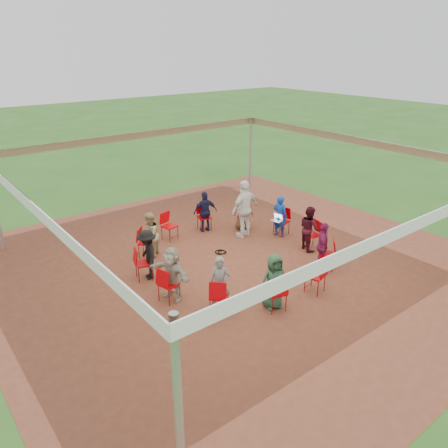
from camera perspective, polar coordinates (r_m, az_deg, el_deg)
ground at (r=12.61m, az=1.25°, el=-5.03°), size 80.00×80.00×0.00m
dirt_patch at (r=12.61m, az=1.25°, el=-5.00°), size 13.00×13.00×0.00m
tent at (r=11.71m, az=1.35°, el=5.33°), size 10.33×10.33×3.00m
chair_0 at (r=14.37m, az=7.53°, el=0.31°), size 0.52×0.51×0.90m
chair_1 at (r=14.76m, az=2.57°, el=1.09°), size 0.61×0.61×0.90m
chair_2 at (r=14.62m, az=-2.60°, el=0.88°), size 0.53×0.54×0.90m
chair_3 at (r=13.98m, az=-7.13°, el=-0.31°), size 0.51×0.52×0.90m
chair_4 at (r=12.96m, az=-10.11°, el=-2.39°), size 0.61×0.61×0.90m
chair_5 at (r=11.76m, az=-10.45°, el=-5.10°), size 0.54×0.53×0.90m
chair_6 at (r=10.71m, az=-7.22°, el=-7.81°), size 0.52×0.51×0.90m
chair_7 at (r=10.17m, az=-0.65°, el=-9.39°), size 0.61×0.61×0.90m
chair_8 at (r=10.37m, az=6.80°, el=-8.90°), size 0.53×0.54×0.90m
chair_9 at (r=11.21m, az=11.85°, el=-6.67°), size 0.51×0.52×0.90m
chair_10 at (r=12.38m, az=13.20°, el=-3.88°), size 0.61×0.61×0.90m
chair_11 at (r=13.52m, az=11.41°, el=-1.41°), size 0.54×0.53×0.90m
person_seated_0 at (r=14.19m, az=7.33°, el=1.07°), size 0.43×0.56×1.37m
person_seated_1 at (r=14.56m, az=2.54°, el=1.81°), size 0.73×0.75×1.37m
person_seated_2 at (r=14.43m, az=-2.46°, el=1.61°), size 0.89×0.63×1.37m
person_seated_3 at (r=12.82m, az=-9.67°, el=-1.45°), size 0.75×0.74×1.37m
person_seated_4 at (r=11.67m, az=-9.95°, el=-3.96°), size 0.68×0.98×1.37m
person_seated_5 at (r=10.66m, az=-6.83°, el=-6.44°), size 0.75×1.35×1.37m
person_seated_6 at (r=10.15m, az=-0.54°, el=-7.88°), size 0.58×0.59×1.37m
person_seated_7 at (r=10.33m, az=6.55°, el=-7.44°), size 0.75×0.55×1.37m
person_seated_8 at (r=12.27m, az=12.74°, el=-2.83°), size 0.87×0.85×1.37m
person_seated_9 at (r=13.37m, az=11.05°, el=-0.53°), size 0.56×0.75×1.37m
standing_person at (r=13.94m, az=2.73°, el=1.99°), size 1.16×0.68×1.89m
cable_coil at (r=13.16m, az=-0.39°, el=-3.69°), size 0.36×0.36×0.03m
laptop at (r=14.07m, az=6.98°, el=0.73°), size 0.34×0.39×0.23m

